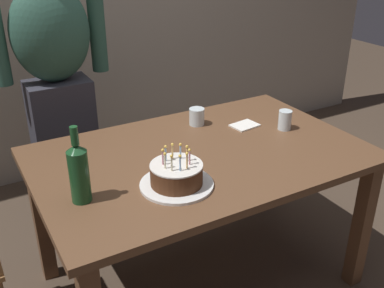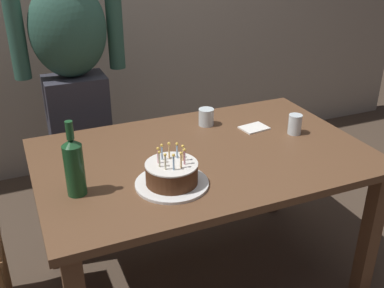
{
  "view_description": "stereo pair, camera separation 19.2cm",
  "coord_description": "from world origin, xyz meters",
  "px_view_note": "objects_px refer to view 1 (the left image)",
  "views": [
    {
      "loc": [
        -0.95,
        -1.59,
        1.68
      ],
      "look_at": [
        -0.09,
        -0.08,
        0.84
      ],
      "focal_mm": 42.37,
      "sensor_mm": 36.0,
      "label": 1
    },
    {
      "loc": [
        -0.77,
        -1.67,
        1.68
      ],
      "look_at": [
        -0.09,
        -0.08,
        0.84
      ],
      "focal_mm": 42.37,
      "sensor_mm": 36.0,
      "label": 2
    }
  ],
  "objects_px": {
    "water_glass_far": "(197,117)",
    "napkin_stack": "(245,125)",
    "birthday_cake": "(176,176)",
    "person_man_bearded": "(58,89)",
    "water_glass_near": "(285,120)",
    "wine_bottle": "(79,172)"
  },
  "relations": [
    {
      "from": "wine_bottle",
      "to": "napkin_stack",
      "type": "xyz_separation_m",
      "value": [
        0.94,
        0.27,
        -0.12
      ]
    },
    {
      "from": "birthday_cake",
      "to": "water_glass_near",
      "type": "height_order",
      "value": "birthday_cake"
    },
    {
      "from": "birthday_cake",
      "to": "wine_bottle",
      "type": "relative_size",
      "value": 0.97
    },
    {
      "from": "person_man_bearded",
      "to": "water_glass_far",
      "type": "bearing_deg",
      "value": 137.3
    },
    {
      "from": "wine_bottle",
      "to": "person_man_bearded",
      "type": "height_order",
      "value": "person_man_bearded"
    },
    {
      "from": "napkin_stack",
      "to": "person_man_bearded",
      "type": "height_order",
      "value": "person_man_bearded"
    },
    {
      "from": "water_glass_near",
      "to": "wine_bottle",
      "type": "distance_m",
      "value": 1.11
    },
    {
      "from": "wine_bottle",
      "to": "water_glass_near",
      "type": "bearing_deg",
      "value": 7.28
    },
    {
      "from": "water_glass_far",
      "to": "person_man_bearded",
      "type": "relative_size",
      "value": 0.05
    },
    {
      "from": "water_glass_far",
      "to": "birthday_cake",
      "type": "bearing_deg",
      "value": -127.49
    },
    {
      "from": "water_glass_far",
      "to": "napkin_stack",
      "type": "relative_size",
      "value": 0.65
    },
    {
      "from": "birthday_cake",
      "to": "person_man_bearded",
      "type": "bearing_deg",
      "value": 100.57
    },
    {
      "from": "water_glass_far",
      "to": "napkin_stack",
      "type": "height_order",
      "value": "water_glass_far"
    },
    {
      "from": "napkin_stack",
      "to": "water_glass_far",
      "type": "bearing_deg",
      "value": 145.4
    },
    {
      "from": "wine_bottle",
      "to": "person_man_bearded",
      "type": "relative_size",
      "value": 0.18
    },
    {
      "from": "water_glass_near",
      "to": "person_man_bearded",
      "type": "distance_m",
      "value": 1.23
    },
    {
      "from": "napkin_stack",
      "to": "person_man_bearded",
      "type": "bearing_deg",
      "value": 139.27
    },
    {
      "from": "person_man_bearded",
      "to": "napkin_stack",
      "type": "bearing_deg",
      "value": 139.27
    },
    {
      "from": "wine_bottle",
      "to": "napkin_stack",
      "type": "distance_m",
      "value": 0.99
    },
    {
      "from": "water_glass_far",
      "to": "napkin_stack",
      "type": "bearing_deg",
      "value": -34.6
    },
    {
      "from": "water_glass_near",
      "to": "water_glass_far",
      "type": "bearing_deg",
      "value": 142.84
    },
    {
      "from": "napkin_stack",
      "to": "person_man_bearded",
      "type": "distance_m",
      "value": 1.03
    }
  ]
}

